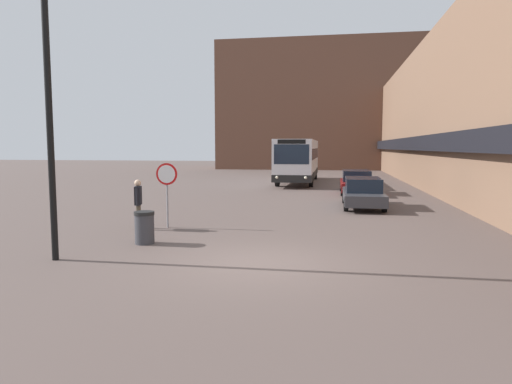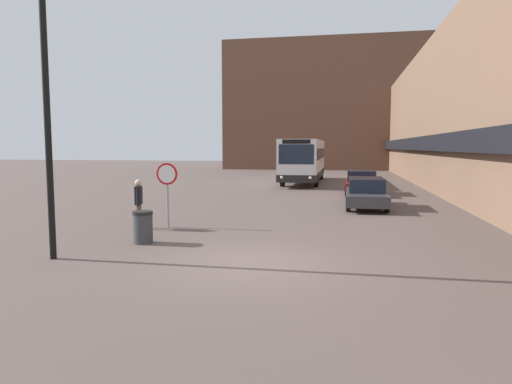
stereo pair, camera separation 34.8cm
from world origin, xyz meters
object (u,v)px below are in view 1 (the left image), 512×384
parked_car_middle (356,182)px  city_bus (298,160)px  stop_sign (167,181)px  trash_bin (144,227)px  parked_car_front (363,192)px  street_lamp (58,86)px  pedestrian (138,199)px

parked_car_middle → city_bus: bearing=117.2°
stop_sign → trash_bin: bearing=-83.7°
parked_car_front → trash_bin: 11.61m
street_lamp → trash_bin: (1.16, 2.19, -3.80)m
city_bus → stop_sign: city_bus is taller
city_bus → trash_bin: bearing=-96.4°
trash_bin → city_bus: bearing=83.6°
parked_car_middle → pedestrian: bearing=-120.6°
parked_car_middle → trash_bin: bearing=-113.3°
city_bus → parked_car_front: (4.12, -14.43, -1.12)m
parked_car_middle → street_lamp: 20.01m
city_bus → pedestrian: size_ratio=7.28×
parked_car_front → parked_car_middle: size_ratio=0.98×
parked_car_front → street_lamp: size_ratio=0.69×
pedestrian → city_bus: bearing=153.2°
parked_car_middle → stop_sign: (-7.10, -13.14, 0.93)m
parked_car_middle → street_lamp: size_ratio=0.70×
parked_car_front → street_lamp: 14.52m
street_lamp → pedestrian: (-0.03, 4.46, -3.25)m
parked_car_front → trash_bin: parked_car_front is taller
pedestrian → trash_bin: bearing=11.1°
street_lamp → trash_bin: street_lamp is taller
stop_sign → street_lamp: street_lamp is taller
city_bus → street_lamp: 26.42m
street_lamp → trash_bin: 4.54m
parked_car_middle → pedestrian: size_ratio=2.87×
parked_car_middle → trash_bin: 17.22m
parked_car_middle → street_lamp: street_lamp is taller
parked_car_front → pedestrian: bearing=-138.2°
parked_car_front → pedestrian: pedestrian is taller
pedestrian → stop_sign: bearing=97.8°
stop_sign → parked_car_front: bearing=43.5°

